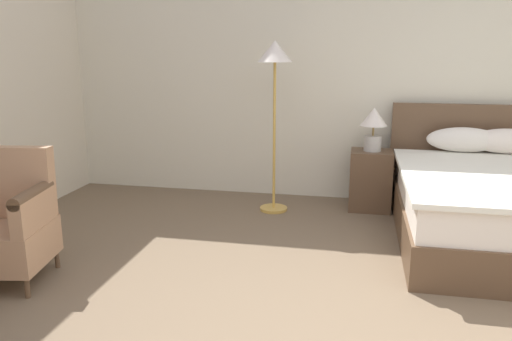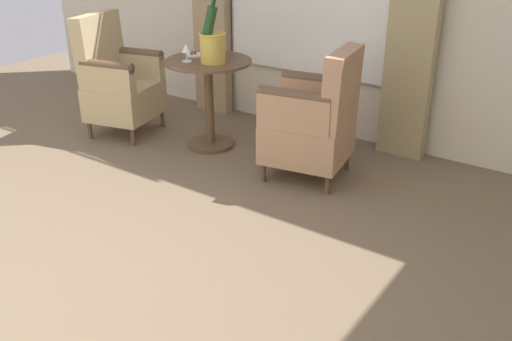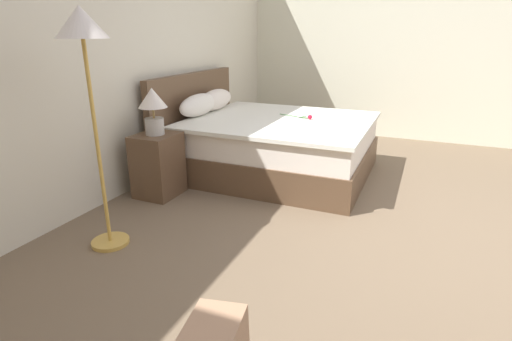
# 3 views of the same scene
# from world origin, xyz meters

# --- Properties ---
(side_table_round) EXTENTS (0.67, 0.67, 0.70)m
(side_table_round) POSITION_xyz_m (-2.51, -0.39, 0.45)
(side_table_round) COLOR brown
(side_table_round) RESTS_ON ground
(champagne_bucket) EXTENTS (0.20, 0.20, 0.50)m
(champagne_bucket) POSITION_xyz_m (-2.47, -0.31, 0.85)
(champagne_bucket) COLOR gold
(champagne_bucket) RESTS_ON side_table_round
(wine_glass_near_bucket) EXTENTS (0.07, 0.07, 0.14)m
(wine_glass_near_bucket) POSITION_xyz_m (-2.71, -0.41, 0.81)
(wine_glass_near_bucket) COLOR white
(wine_glass_near_bucket) RESTS_ON side_table_round
(wine_glass_near_edge) EXTENTS (0.07, 0.07, 0.14)m
(wine_glass_near_edge) POSITION_xyz_m (-2.38, -0.49, 0.80)
(wine_glass_near_edge) COLOR white
(wine_glass_near_edge) RESTS_ON side_table_round
(snack_plate) EXTENTS (0.15, 0.15, 0.04)m
(snack_plate) POSITION_xyz_m (-2.56, -0.56, 0.71)
(snack_plate) COLOR white
(snack_plate) RESTS_ON side_table_round
(armchair_by_window) EXTENTS (0.61, 0.65, 0.93)m
(armchair_by_window) POSITION_xyz_m (-2.47, 0.58, 0.42)
(armchair_by_window) COLOR brown
(armchair_by_window) RESTS_ON ground
(armchair_facing_bed) EXTENTS (0.66, 0.64, 0.99)m
(armchair_facing_bed) POSITION_xyz_m (-2.32, -1.21, 0.45)
(armchair_facing_bed) COLOR brown
(armchair_facing_bed) RESTS_ON ground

